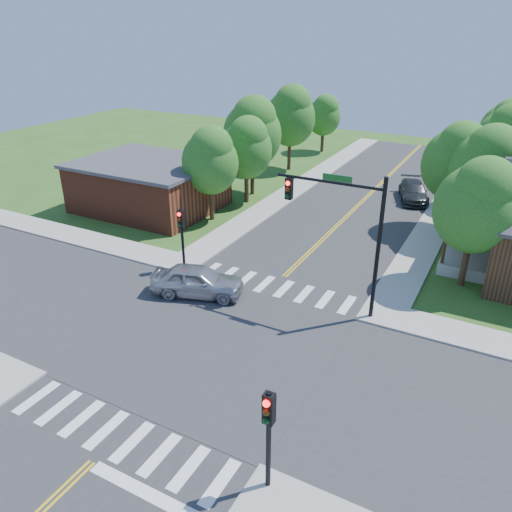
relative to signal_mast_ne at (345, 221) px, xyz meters
The scene contains 25 objects.
ground 8.37m from the signal_mast_ne, 125.00° to the right, with size 100.00×100.00×0.00m, color #32541A.
road_ns 8.36m from the signal_mast_ne, 125.00° to the right, with size 10.00×90.00×0.04m, color #2D2D30.
road_ew 8.36m from the signal_mast_ne, 125.00° to the right, with size 90.00×10.00×0.04m, color #2D2D30.
intersection_patch 8.37m from the signal_mast_ne, 125.00° to the right, with size 10.20×10.20×0.06m, color #2D2D30.
sidewalk_nw 22.73m from the signal_mast_ne, 152.60° to the left, with size 40.00×40.00×0.14m.
crosswalk_north 6.23m from the signal_mast_ne, behind, with size 8.85×2.00×0.01m.
crosswalk_south 13.32m from the signal_mast_ne, 108.36° to the right, with size 8.85×2.00×0.01m.
centerline 8.34m from the signal_mast_ne, 125.00° to the right, with size 0.30×90.00×0.01m.
stop_bar 14.12m from the signal_mast_ne, 96.11° to the right, with size 4.60×0.45×0.09m, color white.
signal_mast_ne is the anchor object (origin of this frame).
signal_pole_se 11.55m from the signal_mast_ne, 81.44° to the right, with size 0.34×0.42×3.80m.
signal_pole_nw 9.76m from the signal_mast_ne, behind, with size 0.34×0.42×3.80m.
building_nw 19.87m from the signal_mast_ne, 157.21° to the left, with size 10.40×8.40×3.73m.
tree_e_a 7.73m from the signal_mast_ne, 47.59° to the left, with size 4.31×4.10×7.33m.
tree_e_b 13.51m from the signal_mast_ne, 68.60° to the left, with size 4.57×4.35×7.78m.
tree_e_c 21.00m from the signal_mast_ne, 74.68° to the left, with size 4.74×4.50×8.06m.
tree_e_d 29.47m from the signal_mast_ne, 80.25° to the left, with size 4.25×4.03×7.22m.
tree_w_a 14.69m from the signal_mast_ne, 148.19° to the left, with size 4.07×3.87×6.92m.
tree_w_b 19.14m from the signal_mast_ne, 131.50° to the left, with size 4.79×4.55×8.14m.
tree_w_c 26.31m from the signal_mast_ne, 120.04° to the left, with size 4.77×4.53×8.10m.
tree_w_d 33.81m from the signal_mast_ne, 112.61° to the left, with size 3.68×3.50×6.26m.
tree_house 14.22m from the signal_mast_ne, 77.84° to the left, with size 4.45×4.22×7.56m.
tree_bldg 17.29m from the signal_mast_ne, 134.52° to the left, with size 4.07×3.87×6.92m.
car_silver 8.44m from the signal_mast_ne, 163.67° to the right, with size 5.28×3.41×1.67m, color #B2B3B9.
car_dgrey 19.50m from the signal_mast_ne, 91.24° to the left, with size 3.51×5.42×1.46m, color #2D3133.
Camera 1 is at (10.50, -15.55, 13.35)m, focal length 35.00 mm.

